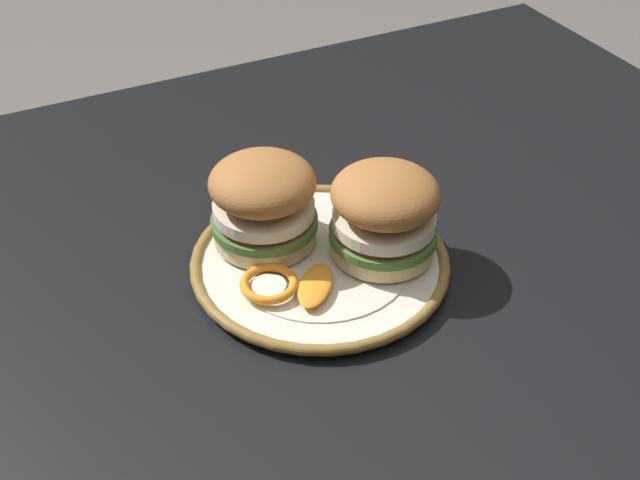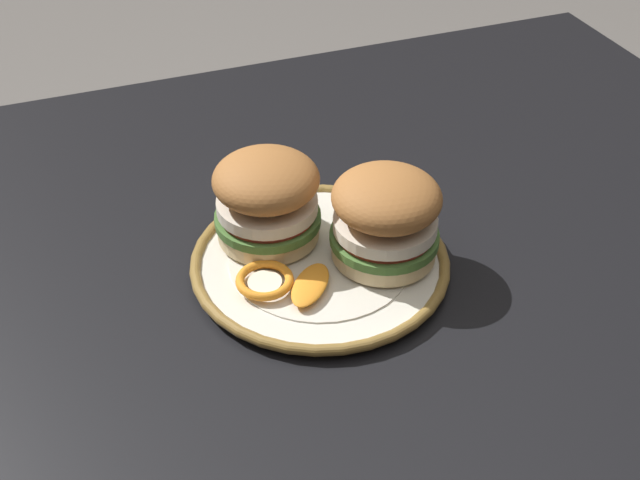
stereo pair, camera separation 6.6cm
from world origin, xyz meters
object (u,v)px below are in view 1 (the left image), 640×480
at_px(dining_table, 297,365).
at_px(sandwich_half_left, 263,201).
at_px(sandwich_half_right, 384,212).
at_px(dinner_plate, 320,262).

height_order(dining_table, sandwich_half_left, sandwich_half_left).
xyz_separation_m(sandwich_half_left, sandwich_half_right, (0.11, -0.08, 0.00)).
height_order(dinner_plate, sandwich_half_left, sandwich_half_left).
bearing_deg(dining_table, dinner_plate, 41.90).
distance_m(dining_table, sandwich_half_left, 0.18).
height_order(dining_table, sandwich_half_right, sandwich_half_right).
height_order(sandwich_half_left, sandwich_half_right, same).
bearing_deg(dinner_plate, dining_table, -138.10).
bearing_deg(sandwich_half_right, dinner_plate, 163.34).
distance_m(dinner_plate, sandwich_half_left, 0.09).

